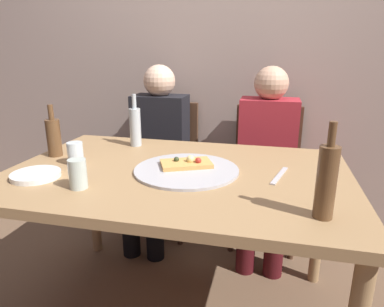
{
  "coord_description": "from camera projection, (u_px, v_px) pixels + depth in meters",
  "views": [
    {
      "loc": [
        0.39,
        -1.35,
        1.27
      ],
      "look_at": [
        0.04,
        0.1,
        0.81
      ],
      "focal_mm": 32.04,
      "sensor_mm": 36.0,
      "label": 1
    }
  ],
  "objects": [
    {
      "name": "guest_in_beanie",
      "position": [
        267.0,
        154.0,
        2.13
      ],
      "size": [
        0.36,
        0.56,
        1.17
      ],
      "rotation": [
        0.0,
        0.0,
        3.14
      ],
      "color": "maroon",
      "rests_on": "ground_plane"
    },
    {
      "name": "pizza_slice_last",
      "position": [
        187.0,
        163.0,
        1.51
      ],
      "size": [
        0.25,
        0.21,
        0.05
      ],
      "color": "tan",
      "rests_on": "pizza_tray"
    },
    {
      "name": "plate_stack",
      "position": [
        36.0,
        175.0,
        1.41
      ],
      "size": [
        0.2,
        0.2,
        0.02
      ],
      "primitive_type": "cylinder",
      "color": "white",
      "rests_on": "dining_table"
    },
    {
      "name": "back_wall",
      "position": [
        220.0,
        44.0,
        2.37
      ],
      "size": [
        6.0,
        0.1,
        2.6
      ],
      "primitive_type": "cube",
      "color": "gray",
      "rests_on": "ground_plane"
    },
    {
      "name": "tumbler_near",
      "position": [
        75.0,
        153.0,
        1.56
      ],
      "size": [
        0.07,
        0.07,
        0.1
      ],
      "primitive_type": "cylinder",
      "color": "silver",
      "rests_on": "dining_table"
    },
    {
      "name": "chair_left",
      "position": [
        164.0,
        158.0,
        2.47
      ],
      "size": [
        0.44,
        0.44,
        0.9
      ],
      "rotation": [
        0.0,
        0.0,
        3.14
      ],
      "color": "#472D1E",
      "rests_on": "ground_plane"
    },
    {
      "name": "water_bottle",
      "position": [
        54.0,
        137.0,
        1.67
      ],
      "size": [
        0.07,
        0.07,
        0.25
      ],
      "color": "brown",
      "rests_on": "dining_table"
    },
    {
      "name": "dining_table",
      "position": [
        177.0,
        187.0,
        1.51
      ],
      "size": [
        1.47,
        0.98,
        0.76
      ],
      "color": "#99754C",
      "rests_on": "ground_plane"
    },
    {
      "name": "beer_bottle",
      "position": [
        326.0,
        181.0,
        1.04
      ],
      "size": [
        0.06,
        0.06,
        0.31
      ],
      "color": "brown",
      "rests_on": "dining_table"
    },
    {
      "name": "tumbler_far",
      "position": [
        78.0,
        174.0,
        1.29
      ],
      "size": [
        0.07,
        0.07,
        0.11
      ],
      "primitive_type": "cylinder",
      "color": "#B7C6BC",
      "rests_on": "dining_table"
    },
    {
      "name": "wine_bottle",
      "position": [
        135.0,
        126.0,
        1.85
      ],
      "size": [
        0.06,
        0.06,
        0.28
      ],
      "color": "#B2BCC1",
      "rests_on": "dining_table"
    },
    {
      "name": "pizza_tray",
      "position": [
        187.0,
        170.0,
        1.48
      ],
      "size": [
        0.45,
        0.45,
        0.01
      ],
      "primitive_type": "cylinder",
      "color": "#ADADB2",
      "rests_on": "dining_table"
    },
    {
      "name": "guest_in_sweater",
      "position": [
        157.0,
        146.0,
        2.29
      ],
      "size": [
        0.36,
        0.56,
        1.17
      ],
      "rotation": [
        0.0,
        0.0,
        3.14
      ],
      "color": "black",
      "rests_on": "ground_plane"
    },
    {
      "name": "table_knife",
      "position": [
        279.0,
        176.0,
        1.42
      ],
      "size": [
        0.07,
        0.22,
        0.01
      ],
      "primitive_type": "cube",
      "rotation": [
        0.0,
        0.0,
        1.32
      ],
      "color": "#B7B7BC",
      "rests_on": "dining_table"
    },
    {
      "name": "chair_right",
      "position": [
        266.0,
        165.0,
        2.31
      ],
      "size": [
        0.44,
        0.44,
        0.9
      ],
      "rotation": [
        0.0,
        0.0,
        3.14
      ],
      "color": "#472D1E",
      "rests_on": "ground_plane"
    }
  ]
}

